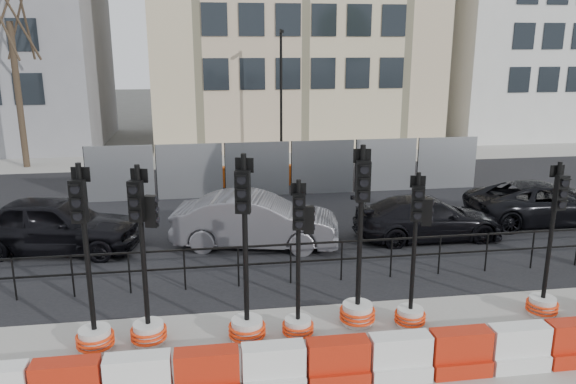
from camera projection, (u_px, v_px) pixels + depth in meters
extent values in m
plane|color=#51514C|center=(354.00, 304.00, 12.03)|extent=(120.00, 120.00, 0.00)
cube|color=black|center=(299.00, 210.00, 18.71)|extent=(40.00, 14.00, 0.03)
cube|color=gray|center=(268.00, 158.00, 27.31)|extent=(40.00, 4.00, 0.02)
cylinder|color=black|center=(14.00, 280.00, 12.01)|extent=(0.04, 0.04, 1.00)
cylinder|color=black|center=(73.00, 277.00, 12.18)|extent=(0.04, 0.04, 1.00)
cylinder|color=black|center=(129.00, 273.00, 12.35)|extent=(0.04, 0.04, 1.00)
cylinder|color=black|center=(185.00, 270.00, 12.53)|extent=(0.04, 0.04, 1.00)
cylinder|color=black|center=(238.00, 267.00, 12.70)|extent=(0.04, 0.04, 1.00)
cylinder|color=black|center=(291.00, 264.00, 12.87)|extent=(0.04, 0.04, 1.00)
cylinder|color=black|center=(342.00, 261.00, 13.05)|extent=(0.04, 0.04, 1.00)
cylinder|color=black|center=(391.00, 258.00, 13.22)|extent=(0.04, 0.04, 1.00)
cylinder|color=black|center=(439.00, 256.00, 13.39)|extent=(0.04, 0.04, 1.00)
cylinder|color=black|center=(486.00, 253.00, 13.57)|extent=(0.04, 0.04, 1.00)
cylinder|color=black|center=(532.00, 250.00, 13.74)|extent=(0.04, 0.04, 1.00)
cube|color=black|center=(342.00, 242.00, 12.92)|extent=(18.00, 0.04, 0.04)
cube|color=black|center=(342.00, 259.00, 13.03)|extent=(18.00, 0.04, 0.04)
cube|color=gray|center=(120.00, 174.00, 19.51)|extent=(2.30, 0.05, 2.00)
cylinder|color=black|center=(86.00, 175.00, 19.34)|extent=(0.05, 0.05, 2.00)
cube|color=gray|center=(190.00, 172.00, 19.85)|extent=(2.30, 0.05, 2.00)
cylinder|color=black|center=(157.00, 173.00, 19.69)|extent=(0.05, 0.05, 2.00)
cube|color=gray|center=(257.00, 170.00, 20.20)|extent=(2.30, 0.05, 2.00)
cylinder|color=black|center=(225.00, 171.00, 20.03)|extent=(0.05, 0.05, 2.00)
cube|color=gray|center=(323.00, 167.00, 20.54)|extent=(2.30, 0.05, 2.00)
cylinder|color=black|center=(292.00, 168.00, 20.38)|extent=(0.05, 0.05, 2.00)
cube|color=gray|center=(386.00, 165.00, 20.89)|extent=(2.30, 0.05, 2.00)
cylinder|color=black|center=(356.00, 166.00, 20.72)|extent=(0.05, 0.05, 2.00)
cube|color=gray|center=(447.00, 163.00, 21.24)|extent=(2.30, 0.05, 2.00)
cylinder|color=black|center=(418.00, 164.00, 21.07)|extent=(0.05, 0.05, 2.00)
cube|color=orange|center=(181.00, 179.00, 21.38)|extent=(1.00, 0.40, 0.80)
cube|color=orange|center=(233.00, 177.00, 21.67)|extent=(1.00, 0.40, 0.80)
cube|color=orange|center=(284.00, 175.00, 21.96)|extent=(1.00, 0.40, 0.80)
cube|color=orange|center=(334.00, 173.00, 22.25)|extent=(1.00, 0.40, 0.80)
cylinder|color=black|center=(281.00, 97.00, 25.66)|extent=(0.12, 0.12, 6.00)
cube|color=black|center=(282.00, 31.00, 24.68)|extent=(0.12, 0.50, 0.12)
cylinder|color=#473828|center=(19.00, 97.00, 24.44)|extent=(0.28, 0.28, 6.30)
cube|color=red|center=(66.00, 376.00, 8.45)|extent=(1.00, 0.35, 0.50)
cube|color=white|center=(138.00, 370.00, 8.61)|extent=(1.00, 0.35, 0.50)
cube|color=red|center=(207.00, 365.00, 8.76)|extent=(1.00, 0.35, 0.50)
cube|color=white|center=(274.00, 381.00, 9.01)|extent=(1.00, 0.50, 0.30)
cube|color=white|center=(273.00, 359.00, 8.91)|extent=(1.00, 0.35, 0.50)
cube|color=red|center=(337.00, 376.00, 9.16)|extent=(1.00, 0.50, 0.30)
cube|color=red|center=(338.00, 354.00, 9.06)|extent=(1.00, 0.35, 0.50)
cube|color=white|center=(399.00, 370.00, 9.31)|extent=(1.00, 0.50, 0.30)
cube|color=white|center=(400.00, 349.00, 9.21)|extent=(1.00, 0.35, 0.50)
cube|color=red|center=(459.00, 365.00, 9.47)|extent=(1.00, 0.50, 0.30)
cube|color=red|center=(460.00, 344.00, 9.36)|extent=(1.00, 0.35, 0.50)
cube|color=white|center=(516.00, 360.00, 9.62)|extent=(1.00, 0.50, 0.30)
cube|color=white|center=(519.00, 339.00, 9.51)|extent=(1.00, 0.35, 0.50)
cube|color=red|center=(572.00, 355.00, 9.77)|extent=(1.00, 0.50, 0.30)
cube|color=red|center=(575.00, 335.00, 9.67)|extent=(1.00, 0.35, 0.50)
cylinder|color=silver|center=(95.00, 339.00, 10.17)|extent=(0.57, 0.57, 0.42)
torus|color=#F0360D|center=(96.00, 343.00, 10.19)|extent=(0.69, 0.69, 0.05)
torus|color=#F0360D|center=(95.00, 339.00, 10.17)|extent=(0.69, 0.69, 0.05)
torus|color=#F0360D|center=(95.00, 335.00, 10.15)|extent=(0.69, 0.69, 0.05)
cylinder|color=black|center=(87.00, 252.00, 9.74)|extent=(0.09, 0.09, 3.17)
cube|color=black|center=(79.00, 201.00, 9.37)|extent=(0.28, 0.19, 0.74)
cylinder|color=black|center=(78.00, 216.00, 9.35)|extent=(0.17, 0.08, 0.16)
cylinder|color=black|center=(76.00, 203.00, 9.29)|extent=(0.17, 0.08, 0.16)
cylinder|color=black|center=(75.00, 189.00, 9.23)|extent=(0.17, 0.08, 0.16)
cube|color=black|center=(81.00, 174.00, 9.45)|extent=(0.32, 0.09, 0.25)
cylinder|color=silver|center=(149.00, 333.00, 10.40)|extent=(0.56, 0.56, 0.41)
torus|color=#F0360D|center=(149.00, 337.00, 10.42)|extent=(0.67, 0.67, 0.05)
torus|color=#F0360D|center=(149.00, 333.00, 10.40)|extent=(0.67, 0.67, 0.05)
torus|color=#F0360D|center=(148.00, 329.00, 10.38)|extent=(0.67, 0.67, 0.05)
cylinder|color=black|center=(143.00, 250.00, 9.97)|extent=(0.09, 0.09, 3.09)
cube|color=black|center=(136.00, 201.00, 9.62)|extent=(0.28, 0.22, 0.72)
cylinder|color=black|center=(135.00, 215.00, 9.60)|extent=(0.16, 0.10, 0.15)
cylinder|color=black|center=(134.00, 203.00, 9.54)|extent=(0.16, 0.10, 0.15)
cylinder|color=black|center=(133.00, 190.00, 9.48)|extent=(0.16, 0.10, 0.15)
cube|color=black|center=(139.00, 175.00, 9.69)|extent=(0.30, 0.13, 0.25)
cube|color=black|center=(151.00, 211.00, 9.75)|extent=(0.24, 0.19, 0.57)
cylinder|color=silver|center=(247.00, 330.00, 10.50)|extent=(0.58, 0.58, 0.43)
torus|color=#F0360D|center=(247.00, 334.00, 10.52)|extent=(0.70, 0.70, 0.05)
torus|color=#F0360D|center=(247.00, 330.00, 10.50)|extent=(0.70, 0.70, 0.05)
torus|color=#F0360D|center=(247.00, 326.00, 10.48)|extent=(0.70, 0.70, 0.05)
cylinder|color=black|center=(245.00, 243.00, 10.06)|extent=(0.10, 0.10, 3.25)
cube|color=black|center=(243.00, 192.00, 9.68)|extent=(0.29, 0.21, 0.76)
cylinder|color=black|center=(242.00, 207.00, 9.66)|extent=(0.17, 0.09, 0.16)
cylinder|color=black|center=(242.00, 193.00, 9.60)|extent=(0.17, 0.09, 0.16)
cylinder|color=black|center=(241.00, 180.00, 9.54)|extent=(0.17, 0.09, 0.16)
cube|color=black|center=(244.00, 165.00, 9.76)|extent=(0.32, 0.12, 0.26)
cylinder|color=silver|center=(298.00, 327.00, 10.64)|extent=(0.50, 0.50, 0.37)
torus|color=#F0360D|center=(298.00, 331.00, 10.66)|extent=(0.61, 0.61, 0.05)
torus|color=#F0360D|center=(298.00, 327.00, 10.64)|extent=(0.61, 0.61, 0.05)
torus|color=#F0360D|center=(298.00, 324.00, 10.63)|extent=(0.61, 0.61, 0.05)
cylinder|color=black|center=(298.00, 254.00, 10.26)|extent=(0.08, 0.08, 2.79)
cube|color=black|center=(299.00, 212.00, 9.94)|extent=(0.24, 0.15, 0.65)
cylinder|color=black|center=(299.00, 224.00, 9.92)|extent=(0.14, 0.06, 0.14)
cylinder|color=black|center=(299.00, 213.00, 9.87)|extent=(0.14, 0.06, 0.14)
cylinder|color=black|center=(299.00, 202.00, 9.81)|extent=(0.14, 0.06, 0.14)
cube|color=black|center=(298.00, 189.00, 10.00)|extent=(0.28, 0.06, 0.22)
cube|color=black|center=(309.00, 220.00, 10.10)|extent=(0.20, 0.14, 0.51)
cylinder|color=silver|center=(357.00, 314.00, 11.11)|extent=(0.59, 0.59, 0.44)
torus|color=#F0360D|center=(357.00, 318.00, 11.13)|extent=(0.71, 0.71, 0.05)
torus|color=#F0360D|center=(357.00, 314.00, 11.11)|extent=(0.71, 0.71, 0.05)
torus|color=#F0360D|center=(357.00, 310.00, 11.09)|extent=(0.71, 0.71, 0.05)
cylinder|color=black|center=(360.00, 230.00, 10.66)|extent=(0.10, 0.10, 3.29)
cube|color=black|center=(363.00, 181.00, 10.28)|extent=(0.28, 0.18, 0.77)
cylinder|color=black|center=(363.00, 195.00, 10.26)|extent=(0.17, 0.07, 0.16)
cylinder|color=black|center=(364.00, 183.00, 10.20)|extent=(0.17, 0.07, 0.16)
cylinder|color=black|center=(364.00, 170.00, 10.13)|extent=(0.17, 0.07, 0.16)
cube|color=black|center=(362.00, 156.00, 10.36)|extent=(0.33, 0.07, 0.26)
cylinder|color=silver|center=(410.00, 317.00, 11.05)|extent=(0.51, 0.51, 0.38)
torus|color=#F0360D|center=(410.00, 320.00, 11.07)|extent=(0.61, 0.61, 0.05)
torus|color=#F0360D|center=(410.00, 317.00, 11.05)|extent=(0.61, 0.61, 0.05)
torus|color=#F0360D|center=(410.00, 313.00, 11.03)|extent=(0.61, 0.61, 0.05)
cylinder|color=black|center=(414.00, 245.00, 10.66)|extent=(0.08, 0.08, 2.83)
cube|color=black|center=(418.00, 204.00, 10.33)|extent=(0.25, 0.19, 0.66)
cylinder|color=black|center=(418.00, 216.00, 10.31)|extent=(0.15, 0.08, 0.14)
cylinder|color=black|center=(418.00, 205.00, 10.26)|extent=(0.15, 0.08, 0.14)
cylinder|color=black|center=(419.00, 194.00, 10.21)|extent=(0.15, 0.08, 0.14)
cube|color=black|center=(418.00, 182.00, 10.40)|extent=(0.28, 0.10, 0.23)
cube|color=black|center=(427.00, 212.00, 10.47)|extent=(0.21, 0.17, 0.52)
cylinder|color=silver|center=(542.00, 306.00, 11.49)|extent=(0.53, 0.53, 0.39)
torus|color=#F0360D|center=(541.00, 310.00, 11.51)|extent=(0.63, 0.63, 0.05)
torus|color=#F0360D|center=(542.00, 306.00, 11.49)|extent=(0.63, 0.63, 0.05)
torus|color=#F0360D|center=(542.00, 303.00, 11.47)|extent=(0.63, 0.63, 0.05)
cylinder|color=black|center=(551.00, 234.00, 11.09)|extent=(0.09, 0.09, 2.93)
cube|color=black|center=(561.00, 193.00, 10.75)|extent=(0.24, 0.15, 0.68)
cylinder|color=black|center=(562.00, 205.00, 10.73)|extent=(0.15, 0.06, 0.15)
cylinder|color=black|center=(563.00, 194.00, 10.68)|extent=(0.15, 0.06, 0.15)
cylinder|color=black|center=(565.00, 183.00, 10.62)|extent=(0.15, 0.06, 0.15)
cube|color=black|center=(557.00, 171.00, 10.82)|extent=(0.29, 0.05, 0.23)
imported|color=black|center=(54.00, 224.00, 14.85)|extent=(3.23, 5.04, 1.52)
imported|color=#58575D|center=(256.00, 221.00, 15.24)|extent=(3.45, 5.13, 1.47)
imported|color=black|center=(428.00, 218.00, 15.91)|extent=(1.73, 4.21, 1.22)
imported|color=black|center=(543.00, 202.00, 17.33)|extent=(2.26, 4.68, 1.29)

